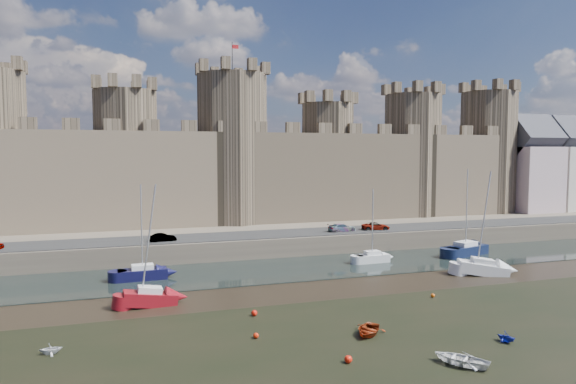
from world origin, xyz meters
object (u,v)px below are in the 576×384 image
object	(u,v)px
car_3	(376,226)
sailboat_2	(372,257)
sailboat_4	(150,297)
sailboat_5	(483,267)
car_1	(163,238)
sailboat_1	(143,273)
car_2	(342,228)
sailboat_3	(466,249)

from	to	relation	value
car_3	sailboat_2	world-z (taller)	sailboat_2
sailboat_2	sailboat_4	bearing A→B (deg)	-161.61
sailboat_2	sailboat_5	distance (m)	12.72
car_3	sailboat_4	distance (m)	37.03
sailboat_2	sailboat_4	xyz separation A→B (m)	(-26.66, -9.84, 0.03)
car_1	car_3	world-z (taller)	car_3
car_1	sailboat_1	size ratio (longest dim) A/B	0.32
car_3	sailboat_4	world-z (taller)	sailboat_4
car_2	sailboat_3	world-z (taller)	sailboat_3
sailboat_1	sailboat_3	world-z (taller)	sailboat_3
sailboat_2	sailboat_4	world-z (taller)	sailboat_4
sailboat_2	sailboat_5	size ratio (longest dim) A/B	0.78
sailboat_1	car_2	bearing A→B (deg)	17.02
car_1	sailboat_2	size ratio (longest dim) A/B	0.36
sailboat_2	sailboat_3	xyz separation A→B (m)	(13.74, 0.37, 0.10)
car_1	car_2	bearing A→B (deg)	-93.19
car_1	sailboat_1	bearing A→B (deg)	157.43
car_3	sailboat_2	size ratio (longest dim) A/B	0.44
sailboat_2	sailboat_4	size ratio (longest dim) A/B	0.83
car_1	sailboat_3	world-z (taller)	sailboat_3
car_3	sailboat_3	distance (m)	12.36
sailboat_4	sailboat_5	size ratio (longest dim) A/B	0.94
sailboat_1	car_1	bearing A→B (deg)	70.32
sailboat_1	sailboat_4	xyz separation A→B (m)	(0.29, -9.64, -0.02)
sailboat_3	sailboat_4	size ratio (longest dim) A/B	1.05
car_3	sailboat_1	xyz separation A→B (m)	(-32.11, -9.18, -2.25)
sailboat_2	car_3	bearing A→B (deg)	58.29
car_1	sailboat_5	bearing A→B (deg)	-122.86
sailboat_2	sailboat_3	world-z (taller)	sailboat_3
car_2	sailboat_5	xyz separation A→B (m)	(8.80, -18.26, -2.27)
sailboat_3	sailboat_4	xyz separation A→B (m)	(-40.41, -10.21, -0.07)
sailboat_2	sailboat_4	distance (m)	28.42
car_2	sailboat_1	bearing A→B (deg)	102.87
sailboat_5	sailboat_4	bearing A→B (deg)	-157.12
car_3	sailboat_3	world-z (taller)	sailboat_3
sailboat_1	sailboat_3	xyz separation A→B (m)	(40.70, 0.57, 0.05)
car_1	sailboat_1	distance (m)	9.27
sailboat_1	car_3	bearing A→B (deg)	13.99
sailboat_3	car_2	bearing A→B (deg)	131.06
sailboat_1	sailboat_5	world-z (taller)	sailboat_5
car_3	sailboat_5	size ratio (longest dim) A/B	0.35
car_1	sailboat_4	world-z (taller)	sailboat_4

